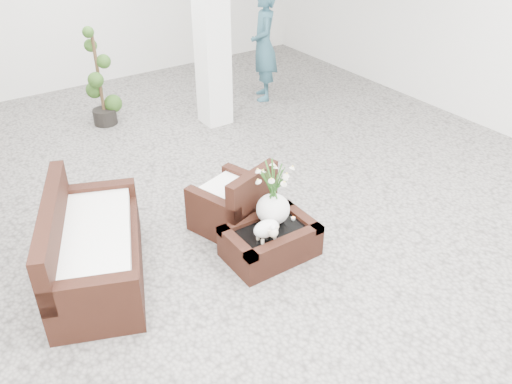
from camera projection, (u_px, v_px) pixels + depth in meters
ground at (251, 237)px, 5.70m from camera, size 11.00×11.00×0.00m
column at (210, 5)px, 7.31m from camera, size 0.40×0.40×3.50m
coffee_table at (270, 242)px, 5.36m from camera, size 0.90×0.60×0.31m
sheep_figurine at (266, 230)px, 5.09m from camera, size 0.28×0.23×0.21m
planter_narcissus at (273, 188)px, 5.18m from camera, size 0.44×0.44×0.80m
tealight at (293, 218)px, 5.42m from camera, size 0.04×0.04×0.03m
armchair at (231, 196)px, 5.68m from camera, size 0.90×0.89×0.77m
loveseat at (94, 240)px, 4.92m from camera, size 1.35×1.83×0.88m
topiary at (99, 78)px, 7.78m from camera, size 0.39×0.39×1.47m
shopper at (264, 45)px, 8.59m from camera, size 0.69×0.78×1.80m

